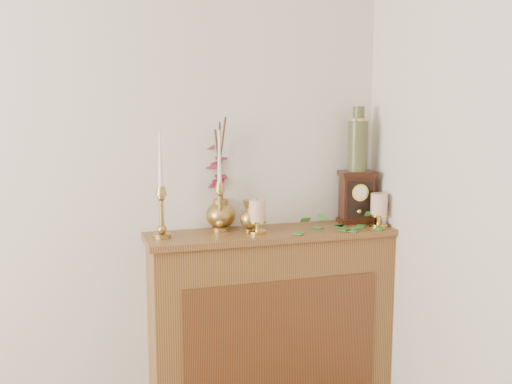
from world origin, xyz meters
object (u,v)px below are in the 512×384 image
object	(u,v)px
ginger_jar	(217,178)
bud_vase	(250,217)
candlestick_left	(161,204)
ceramic_vase	(358,142)
candlestick_center	(220,199)
mantel_clock	(357,197)

from	to	relation	value
ginger_jar	bud_vase	bearing A→B (deg)	-53.07
candlestick_left	ceramic_vase	size ratio (longest dim) A/B	1.49
candlestick_center	bud_vase	size ratio (longest dim) A/B	3.10
candlestick_left	ceramic_vase	bearing A→B (deg)	3.44
candlestick_center	bud_vase	bearing A→B (deg)	-27.40
bud_vase	ginger_jar	world-z (taller)	ginger_jar
ginger_jar	mantel_clock	xyz separation A→B (m)	(0.72, -0.10, -0.12)
candlestick_left	bud_vase	size ratio (longest dim) A/B	3.12
candlestick_left	mantel_clock	bearing A→B (deg)	3.31
mantel_clock	ceramic_vase	distance (m)	0.29
candlestick_center	candlestick_left	bearing A→B (deg)	-168.01
candlestick_center	ginger_jar	bearing A→B (deg)	83.51
candlestick_center	bud_vase	world-z (taller)	candlestick_center
bud_vase	ceramic_vase	world-z (taller)	ceramic_vase
ginger_jar	mantel_clock	size ratio (longest dim) A/B	2.05
candlestick_center	bud_vase	xyz separation A→B (m)	(0.13, -0.07, -0.08)
candlestick_left	mantel_clock	world-z (taller)	candlestick_left
candlestick_left	mantel_clock	size ratio (longest dim) A/B	1.83
candlestick_center	ceramic_vase	world-z (taller)	ceramic_vase
candlestick_left	ginger_jar	world-z (taller)	ginger_jar
bud_vase	mantel_clock	world-z (taller)	mantel_clock
ginger_jar	ceramic_vase	distance (m)	0.74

